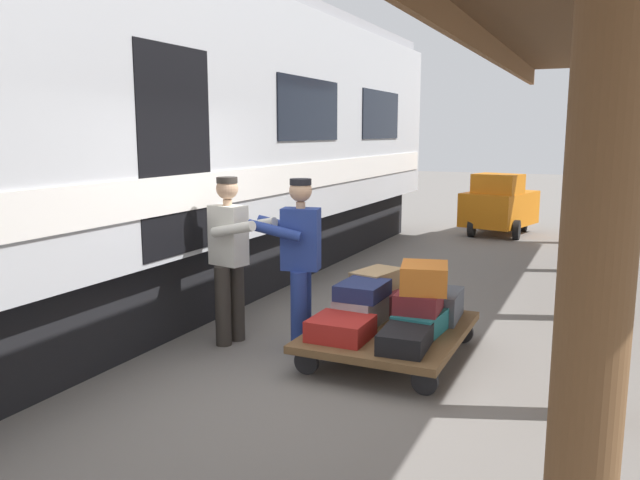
{
  "coord_description": "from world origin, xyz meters",
  "views": [
    {
      "loc": [
        -1.95,
        4.96,
        2.13
      ],
      "look_at": [
        0.45,
        -0.27,
        1.15
      ],
      "focal_mm": 35.31,
      "sensor_mm": 36.0,
      "label": 1
    }
  ],
  "objects_px": {
    "suitcase_black_hardshell": "(406,338)",
    "suitcase_tan_vintage": "(377,280)",
    "suitcase_burgundy_valise": "(377,300)",
    "porter_in_overalls": "(299,259)",
    "train_car": "(61,140)",
    "suitcase_maroon_trunk": "(420,300)",
    "suitcase_orange_carryall": "(424,278)",
    "suitcase_red_plastic": "(341,328)",
    "suitcase_slate_roller": "(435,304)",
    "porter_by_door": "(230,254)",
    "baggage_tug": "(499,205)",
    "suitcase_gray_aluminum": "(360,311)",
    "suitcase_navy_fabric": "(363,290)",
    "suitcase_teal_softside": "(421,322)",
    "luggage_cart": "(390,332)"
  },
  "relations": [
    {
      "from": "suitcase_black_hardshell",
      "to": "suitcase_tan_vintage",
      "type": "bearing_deg",
      "value": -58.17
    },
    {
      "from": "suitcase_burgundy_valise",
      "to": "porter_in_overalls",
      "type": "height_order",
      "value": "porter_in_overalls"
    },
    {
      "from": "train_car",
      "to": "suitcase_tan_vintage",
      "type": "bearing_deg",
      "value": -160.98
    },
    {
      "from": "suitcase_maroon_trunk",
      "to": "suitcase_orange_carryall",
      "type": "xyz_separation_m",
      "value": [
        -0.03,
        -0.0,
        0.22
      ]
    },
    {
      "from": "suitcase_red_plastic",
      "to": "suitcase_slate_roller",
      "type": "relative_size",
      "value": 0.86
    },
    {
      "from": "porter_by_door",
      "to": "baggage_tug",
      "type": "xyz_separation_m",
      "value": [
        -1.33,
        -8.34,
        -0.3
      ]
    },
    {
      "from": "suitcase_gray_aluminum",
      "to": "suitcase_slate_roller",
      "type": "distance_m",
      "value": 0.78
    },
    {
      "from": "porter_by_door",
      "to": "suitcase_burgundy_valise",
      "type": "bearing_deg",
      "value": -149.83
    },
    {
      "from": "suitcase_slate_roller",
      "to": "suitcase_navy_fabric",
      "type": "distance_m",
      "value": 0.79
    },
    {
      "from": "suitcase_gray_aluminum",
      "to": "baggage_tug",
      "type": "distance_m",
      "value": 8.07
    },
    {
      "from": "suitcase_red_plastic",
      "to": "suitcase_orange_carryall",
      "type": "relative_size",
      "value": 1.04
    },
    {
      "from": "suitcase_orange_carryall",
      "to": "porter_by_door",
      "type": "bearing_deg",
      "value": 9.08
    },
    {
      "from": "suitcase_teal_softside",
      "to": "suitcase_maroon_trunk",
      "type": "relative_size",
      "value": 1.13
    },
    {
      "from": "suitcase_burgundy_valise",
      "to": "suitcase_orange_carryall",
      "type": "distance_m",
      "value": 0.86
    },
    {
      "from": "suitcase_burgundy_valise",
      "to": "suitcase_maroon_trunk",
      "type": "bearing_deg",
      "value": 141.74
    },
    {
      "from": "suitcase_black_hardshell",
      "to": "suitcase_tan_vintage",
      "type": "distance_m",
      "value": 1.22
    },
    {
      "from": "luggage_cart",
      "to": "suitcase_navy_fabric",
      "type": "distance_m",
      "value": 0.48
    },
    {
      "from": "porter_by_door",
      "to": "suitcase_maroon_trunk",
      "type": "bearing_deg",
      "value": -170.88
    },
    {
      "from": "suitcase_burgundy_valise",
      "to": "luggage_cart",
      "type": "bearing_deg",
      "value": 121.71
    },
    {
      "from": "train_car",
      "to": "porter_in_overalls",
      "type": "relative_size",
      "value": 9.92
    },
    {
      "from": "suitcase_teal_softside",
      "to": "porter_in_overalls",
      "type": "distance_m",
      "value": 1.31
    },
    {
      "from": "suitcase_gray_aluminum",
      "to": "suitcase_slate_roller",
      "type": "bearing_deg",
      "value": -141.02
    },
    {
      "from": "luggage_cart",
      "to": "suitcase_slate_roller",
      "type": "xyz_separation_m",
      "value": [
        -0.3,
        -0.49,
        0.18
      ]
    },
    {
      "from": "train_car",
      "to": "suitcase_black_hardshell",
      "type": "distance_m",
      "value": 4.15
    },
    {
      "from": "train_car",
      "to": "suitcase_burgundy_valise",
      "type": "relative_size",
      "value": 33.97
    },
    {
      "from": "suitcase_gray_aluminum",
      "to": "suitcase_burgundy_valise",
      "type": "distance_m",
      "value": 0.49
    },
    {
      "from": "suitcase_navy_fabric",
      "to": "suitcase_tan_vintage",
      "type": "bearing_deg",
      "value": -85.81
    },
    {
      "from": "suitcase_gray_aluminum",
      "to": "suitcase_maroon_trunk",
      "type": "relative_size",
      "value": 0.94
    },
    {
      "from": "suitcase_black_hardshell",
      "to": "suitcase_orange_carryall",
      "type": "bearing_deg",
      "value": -90.53
    },
    {
      "from": "suitcase_red_plastic",
      "to": "train_car",
      "type": "bearing_deg",
      "value": 1.44
    },
    {
      "from": "suitcase_burgundy_valise",
      "to": "baggage_tug",
      "type": "bearing_deg",
      "value": -90.21
    },
    {
      "from": "train_car",
      "to": "suitcase_navy_fabric",
      "type": "relative_size",
      "value": 31.76
    },
    {
      "from": "train_car",
      "to": "suitcase_orange_carryall",
      "type": "distance_m",
      "value": 4.05
    },
    {
      "from": "suitcase_gray_aluminum",
      "to": "porter_in_overalls",
      "type": "relative_size",
      "value": 0.3
    },
    {
      "from": "suitcase_tan_vintage",
      "to": "baggage_tug",
      "type": "distance_m",
      "value": 7.55
    },
    {
      "from": "baggage_tug",
      "to": "suitcase_gray_aluminum",
      "type": "bearing_deg",
      "value": 89.8
    },
    {
      "from": "suitcase_red_plastic",
      "to": "suitcase_tan_vintage",
      "type": "xyz_separation_m",
      "value": [
        0.02,
        -1.01,
        0.23
      ]
    },
    {
      "from": "suitcase_orange_carryall",
      "to": "porter_by_door",
      "type": "height_order",
      "value": "porter_by_door"
    },
    {
      "from": "suitcase_teal_softside",
      "to": "baggage_tug",
      "type": "relative_size",
      "value": 0.32
    },
    {
      "from": "suitcase_black_hardshell",
      "to": "suitcase_maroon_trunk",
      "type": "relative_size",
      "value": 1.11
    },
    {
      "from": "suitcase_teal_softside",
      "to": "suitcase_black_hardshell",
      "type": "xyz_separation_m",
      "value": [
        0.0,
        0.49,
        -0.01
      ]
    },
    {
      "from": "suitcase_teal_softside",
      "to": "suitcase_tan_vintage",
      "type": "height_order",
      "value": "suitcase_tan_vintage"
    },
    {
      "from": "train_car",
      "to": "luggage_cart",
      "type": "height_order",
      "value": "train_car"
    },
    {
      "from": "suitcase_slate_roller",
      "to": "porter_by_door",
      "type": "xyz_separation_m",
      "value": [
        1.92,
        0.76,
        0.49
      ]
    },
    {
      "from": "suitcase_black_hardshell",
      "to": "suitcase_tan_vintage",
      "type": "relative_size",
      "value": 1.1
    },
    {
      "from": "suitcase_maroon_trunk",
      "to": "suitcase_slate_roller",
      "type": "bearing_deg",
      "value": -93.74
    },
    {
      "from": "train_car",
      "to": "suitcase_navy_fabric",
      "type": "distance_m",
      "value": 3.56
    },
    {
      "from": "train_car",
      "to": "suitcase_burgundy_valise",
      "type": "distance_m",
      "value": 3.75
    },
    {
      "from": "train_car",
      "to": "suitcase_slate_roller",
      "type": "xyz_separation_m",
      "value": [
        -3.8,
        -1.07,
        -1.62
      ]
    },
    {
      "from": "suitcase_teal_softside",
      "to": "porter_in_overalls",
      "type": "relative_size",
      "value": 0.36
    }
  ]
}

